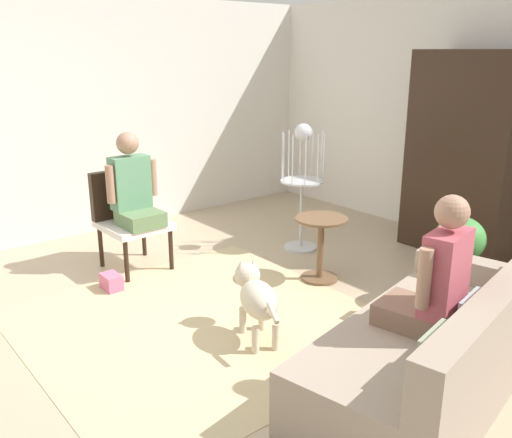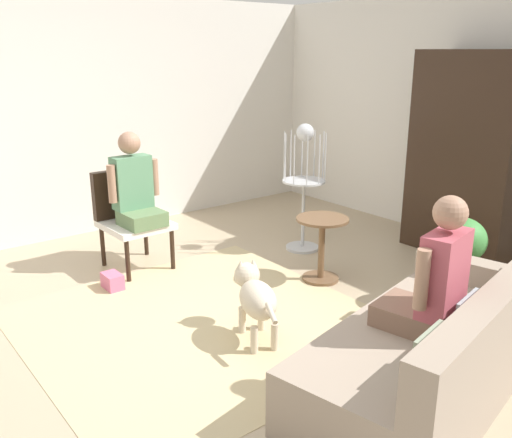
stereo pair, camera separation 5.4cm
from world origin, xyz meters
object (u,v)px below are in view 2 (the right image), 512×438
at_px(person_on_armchair, 135,187).
at_px(armchair, 129,211).
at_px(person_on_couch, 434,280).
at_px(bird_cage_stand, 304,181).
at_px(dog, 256,296).
at_px(handbag, 113,281).
at_px(couch, 435,352).
at_px(round_end_table, 322,243).
at_px(potted_plant, 460,249).
at_px(armoire_cabinet, 469,155).

bearing_deg(person_on_armchair, armchair, -178.38).
distance_m(person_on_couch, bird_cage_stand, 2.69).
relative_size(dog, handbag, 3.45).
distance_m(person_on_couch, person_on_armchair, 3.05).
height_order(couch, round_end_table, couch).
height_order(round_end_table, potted_plant, potted_plant).
height_order(armchair, armoire_cabinet, armoire_cabinet).
relative_size(couch, armchair, 2.25).
bearing_deg(person_on_armchair, potted_plant, 35.31).
height_order(potted_plant, handbag, potted_plant).
relative_size(armchair, round_end_table, 1.56).
height_order(person_on_couch, bird_cage_stand, bird_cage_stand).
relative_size(couch, armoire_cabinet, 1.03).
bearing_deg(couch, person_on_couch, -140.38).
xyz_separation_m(person_on_armchair, handbag, (0.30, -0.42, -0.76)).
height_order(person_on_couch, armoire_cabinet, armoire_cabinet).
distance_m(person_on_couch, handbag, 2.93).
xyz_separation_m(armchair, person_on_armchair, (0.16, 0.00, 0.27)).
xyz_separation_m(round_end_table, handbag, (-1.03, -1.63, -0.29)).
bearing_deg(dog, round_end_table, 112.46).
distance_m(round_end_table, potted_plant, 1.22).
bearing_deg(bird_cage_stand, handbag, -98.09).
bearing_deg(dog, potted_plant, 69.82).
relative_size(person_on_armchair, handbag, 4.07).
relative_size(round_end_table, handbag, 2.83).
bearing_deg(round_end_table, person_on_couch, -23.84).
bearing_deg(bird_cage_stand, round_end_table, -31.41).
distance_m(person_on_couch, potted_plant, 1.41).
relative_size(armchair, bird_cage_stand, 0.70).
distance_m(person_on_armchair, handbag, 0.92).
relative_size(person_on_couch, handbag, 4.05).
height_order(person_on_couch, dog, person_on_couch).
distance_m(armchair, armoire_cabinet, 3.52).
bearing_deg(armoire_cabinet, potted_plant, -59.10).
bearing_deg(armoire_cabinet, dog, -87.76).
bearing_deg(handbag, person_on_couch, 18.23).
xyz_separation_m(person_on_armchair, potted_plant, (2.43, 1.72, -0.33)).
xyz_separation_m(couch, person_on_couch, (-0.04, -0.03, 0.48)).
xyz_separation_m(person_on_couch, person_on_armchair, (-3.01, -0.47, 0.07)).
bearing_deg(armchair, handbag, -42.26).
xyz_separation_m(person_on_armchair, bird_cage_stand, (0.60, 1.66, -0.06)).
relative_size(round_end_table, armoire_cabinet, 0.29).
bearing_deg(armoire_cabinet, person_on_armchair, -120.06).
relative_size(person_on_armchair, bird_cage_stand, 0.64).
distance_m(couch, person_on_couch, 0.49).
distance_m(person_on_armchair, bird_cage_stand, 1.76).
distance_m(couch, bird_cage_stand, 2.75).
distance_m(potted_plant, armoire_cabinet, 1.52).
relative_size(armchair, armoire_cabinet, 0.46).
relative_size(potted_plant, handbag, 3.59).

